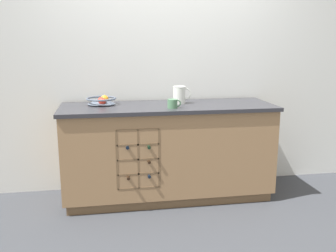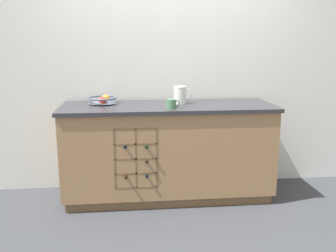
{
  "view_description": "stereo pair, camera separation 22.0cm",
  "coord_description": "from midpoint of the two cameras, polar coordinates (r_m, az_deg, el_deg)",
  "views": [
    {
      "loc": [
        -0.59,
        -3.47,
        1.51
      ],
      "look_at": [
        0.0,
        0.0,
        0.72
      ],
      "focal_mm": 40.0,
      "sensor_mm": 36.0,
      "label": 1
    },
    {
      "loc": [
        -0.37,
        -3.5,
        1.51
      ],
      "look_at": [
        0.0,
        0.0,
        0.72
      ],
      "focal_mm": 40.0,
      "sensor_mm": 36.0,
      "label": 2
    }
  ],
  "objects": [
    {
      "name": "ground_plane",
      "position": [
        3.83,
        -1.67,
        -10.64
      ],
      "size": [
        14.0,
        14.0,
        0.0
      ],
      "primitive_type": "plane",
      "color": "#383A3F"
    },
    {
      "name": "kitchen_island",
      "position": [
        3.67,
        -1.77,
        -3.88
      ],
      "size": [
        2.03,
        0.69,
        0.93
      ],
      "color": "brown",
      "rests_on": "ground_plane"
    },
    {
      "name": "ceramic_mug",
      "position": [
        3.4,
        -1.11,
        3.42
      ],
      "size": [
        0.13,
        0.09,
        0.08
      ],
      "color": "#4C7A56",
      "rests_on": "kitchen_island"
    },
    {
      "name": "white_pitcher",
      "position": [
        3.65,
        0.07,
        4.82
      ],
      "size": [
        0.18,
        0.12,
        0.17
      ],
      "color": "silver",
      "rests_on": "kitchen_island"
    },
    {
      "name": "fruit_bowl",
      "position": [
        3.66,
        -11.79,
        3.85
      ],
      "size": [
        0.29,
        0.29,
        0.09
      ],
      "color": "#4C5666",
      "rests_on": "kitchen_island"
    },
    {
      "name": "back_wall",
      "position": [
        3.91,
        -2.59,
        9.11
      ],
      "size": [
        4.4,
        0.06,
        2.55
      ],
      "primitive_type": "cube",
      "color": "silver",
      "rests_on": "ground_plane"
    }
  ]
}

